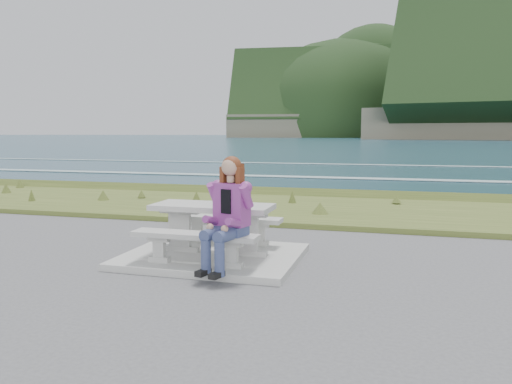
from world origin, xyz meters
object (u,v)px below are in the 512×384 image
Objects in this scene: bench_seaward at (228,223)px; bench_landward at (195,240)px; seated_woman at (225,229)px; picnic_table at (213,215)px.

bench_landward is at bearing -90.00° from bench_seaward.
bench_seaward is at bearing 90.00° from bench_landward.
seated_woman is at bearing -15.78° from bench_landward.
picnic_table is 1.00× the size of bench_landward.
bench_landward is (0.00, -0.70, -0.23)m from picnic_table.
seated_woman is (0.49, -1.54, 0.21)m from bench_seaward.
bench_landward is at bearing -90.00° from picnic_table.
seated_woman reaches higher than bench_landward.
picnic_table is 1.19× the size of seated_woman.
bench_landward is 1.40m from bench_seaward.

